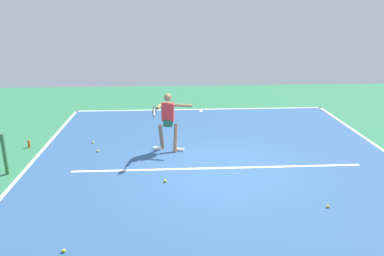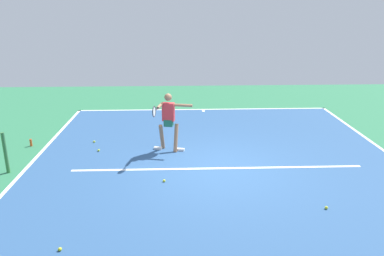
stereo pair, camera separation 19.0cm
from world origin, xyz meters
name	(u,v)px [view 2 (the right image)]	position (x,y,z in m)	size (l,w,h in m)	color
ground_plane	(218,169)	(0.00, 0.00, 0.00)	(21.23, 21.23, 0.00)	#2D754C
court_surface	(218,169)	(0.00, 0.00, 0.00)	(10.06, 11.85, 0.00)	#2D5484
court_line_baseline_near	(203,109)	(0.00, -5.88, 0.00)	(10.06, 0.10, 0.01)	white
court_line_sideline_right	(23,172)	(4.98, 0.00, 0.00)	(0.10, 11.85, 0.01)	white
court_line_service	(218,168)	(0.00, -0.05, 0.00)	(7.55, 0.10, 0.01)	white
court_line_centre_mark	(203,111)	(0.00, -5.68, 0.00)	(0.10, 0.30, 0.01)	white
net_post	(5,153)	(5.33, 0.00, 0.54)	(0.09, 0.09, 1.07)	#38753D
tennis_player	(168,119)	(1.29, -1.37, 0.97)	(1.14, 1.19, 1.71)	#9E7051
tennis_ball_near_player	(164,181)	(1.37, 0.69, 0.03)	(0.07, 0.07, 0.07)	yellow
tennis_ball_centre_court	(326,208)	(-2.05, 2.09, 0.03)	(0.07, 0.07, 0.07)	yellow
tennis_ball_by_baseline	(99,150)	(3.33, -1.38, 0.03)	(0.07, 0.07, 0.07)	#CCE033
tennis_ball_by_sideline	(60,249)	(3.08, 3.30, 0.03)	(0.07, 0.07, 0.07)	yellow
tennis_ball_near_service_line	(94,142)	(3.61, -2.12, 0.03)	(0.07, 0.07, 0.07)	#CCE033
water_bottle	(31,143)	(5.44, -1.89, 0.11)	(0.07, 0.07, 0.22)	#D84C1E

